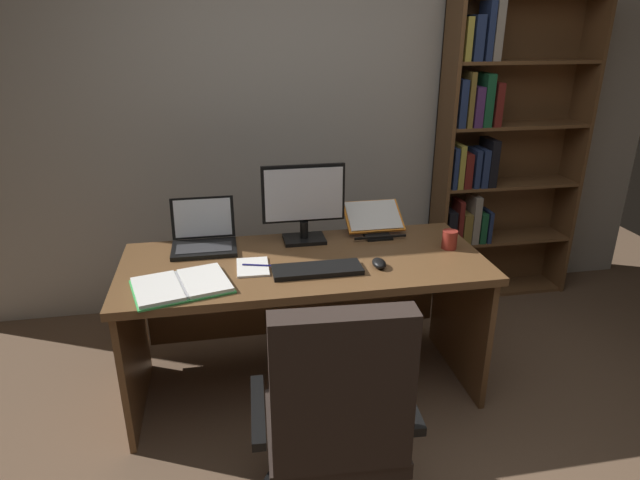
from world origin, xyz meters
name	(u,v)px	position (x,y,z in m)	size (l,w,h in m)	color
wall_back	(314,102)	(0.00, 1.91, 1.37)	(4.81, 0.12, 2.73)	#B2ADA3
desk	(302,289)	(-0.24, 0.89, 0.55)	(1.79, 0.76, 0.75)	brown
bookshelf	(492,155)	(1.18, 1.71, 1.01)	(0.98, 0.26, 2.02)	brown
office_chair	(336,437)	(-0.27, -0.07, 0.43)	(0.63, 0.60, 1.01)	black
monitor	(304,204)	(-0.20, 1.06, 0.96)	(0.44, 0.16, 0.42)	black
laptop	(204,238)	(-0.73, 1.06, 0.81)	(0.33, 0.28, 0.24)	black
keyboard	(317,270)	(-0.20, 0.66, 0.77)	(0.42, 0.15, 0.02)	black
computer_mouse	(379,263)	(0.10, 0.66, 0.77)	(0.06, 0.10, 0.04)	black
reading_stand_with_book	(374,219)	(0.20, 1.12, 0.83)	(0.32, 0.27, 0.15)	black
open_binder	(181,285)	(-0.82, 0.61, 0.77)	(0.48, 0.40, 0.02)	green
notepad	(253,267)	(-0.50, 0.76, 0.76)	(0.15, 0.21, 0.01)	white
pen	(257,265)	(-0.48, 0.76, 0.77)	(0.01, 0.01, 0.14)	navy
coffee_mug	(450,240)	(0.52, 0.82, 0.80)	(0.08, 0.08, 0.10)	maroon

